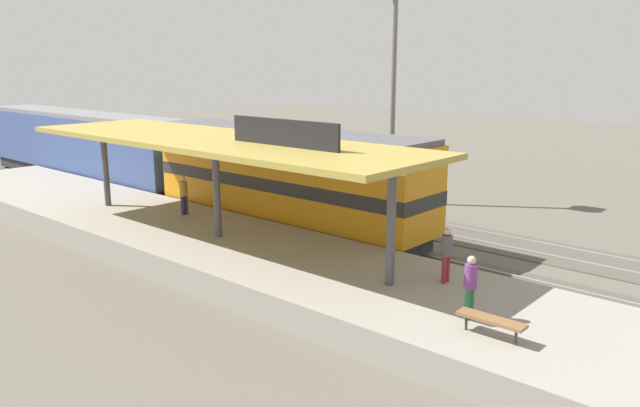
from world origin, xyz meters
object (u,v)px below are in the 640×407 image
object	(u,v)px
platform_bench	(491,320)
freight_car	(251,160)
light_mast	(394,43)
person_boarding	(446,252)
person_walking	(470,284)
passenger_carriage_single	(82,146)
person_waiting	(184,193)
locomotive	(286,179)

from	to	relation	value
platform_bench	freight_car	xyz separation A→B (m)	(10.60, 20.11, 0.63)
light_mast	person_boarding	bearing A→B (deg)	-138.62
platform_bench	person_boarding	size ratio (longest dim) A/B	0.99
freight_car	light_mast	world-z (taller)	light_mast
person_walking	passenger_carriage_single	bearing A→B (deg)	79.88
person_waiting	person_boarding	distance (m)	13.00
freight_car	light_mast	bearing A→B (deg)	-66.94
light_mast	person_boarding	size ratio (longest dim) A/B	6.84
passenger_carriage_single	person_waiting	distance (m)	15.35
light_mast	person_waiting	xyz separation A→B (m)	(-11.12, 3.21, -6.54)
platform_bench	person_boarding	bearing A→B (deg)	46.24
passenger_carriage_single	person_waiting	bearing A→B (deg)	-102.50
person_walking	platform_bench	bearing A→B (deg)	-125.64
freight_car	light_mast	distance (m)	10.40
person_walking	locomotive	bearing A→B (deg)	65.78
platform_bench	person_walking	xyz separation A→B (m)	(0.67, 0.94, 0.51)
person_boarding	locomotive	bearing A→B (deg)	71.61
locomotive	person_walking	distance (m)	13.00
passenger_carriage_single	light_mast	xyz separation A→B (m)	(7.80, -18.19, 6.08)
platform_bench	person_waiting	size ratio (longest dim) A/B	0.99
locomotive	passenger_carriage_single	world-z (taller)	locomotive
platform_bench	person_walking	world-z (taller)	person_walking
locomotive	freight_car	xyz separation A→B (m)	(4.60, 7.33, -0.44)
freight_car	person_walking	world-z (taller)	freight_car
person_waiting	platform_bench	bearing A→B (deg)	-99.62
passenger_carriage_single	light_mast	world-z (taller)	light_mast
platform_bench	locomotive	bearing A→B (deg)	64.86
locomotive	person_walking	world-z (taller)	locomotive
locomotive	light_mast	world-z (taller)	light_mast
platform_bench	person_waiting	bearing A→B (deg)	80.38
person_walking	person_boarding	bearing A→B (deg)	42.82
passenger_carriage_single	person_waiting	world-z (taller)	passenger_carriage_single
passenger_carriage_single	person_boarding	xyz separation A→B (m)	(-3.32, -27.98, -0.46)
freight_car	person_boarding	xyz separation A→B (m)	(-7.92, -17.31, -0.12)
passenger_carriage_single	freight_car	distance (m)	11.63
passenger_carriage_single	freight_car	bearing A→B (deg)	-66.68
person_waiting	person_walking	xyz separation A→B (m)	(-2.01, -14.86, 0.00)
light_mast	person_waiting	distance (m)	13.30
platform_bench	locomotive	xyz separation A→B (m)	(6.00, 12.78, 1.07)
person_boarding	platform_bench	bearing A→B (deg)	-133.76
platform_bench	passenger_carriage_single	world-z (taller)	passenger_carriage_single
person_walking	person_boarding	size ratio (longest dim) A/B	1.00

